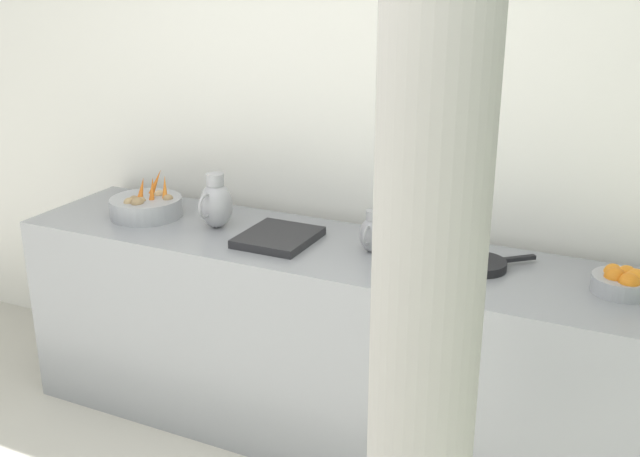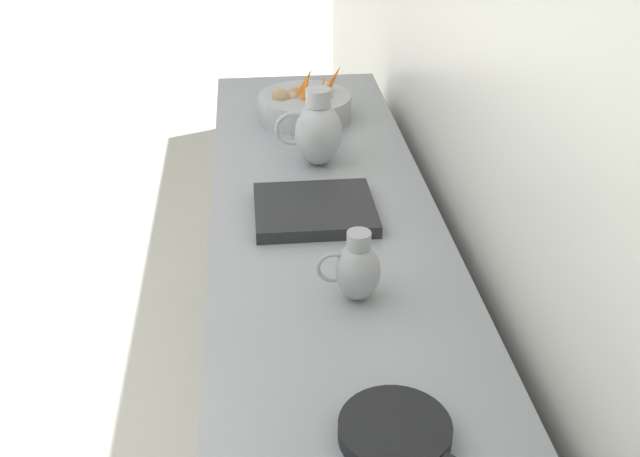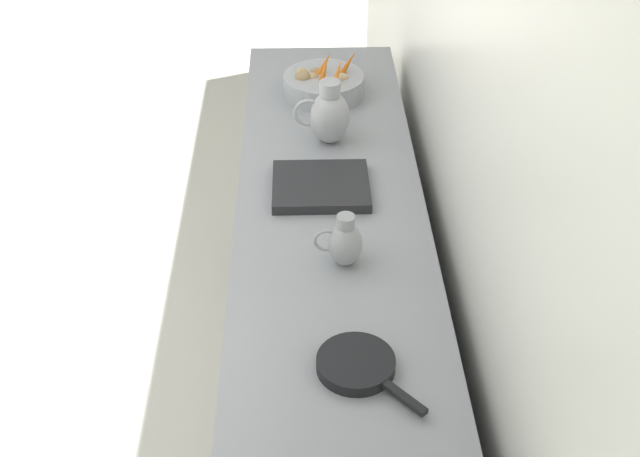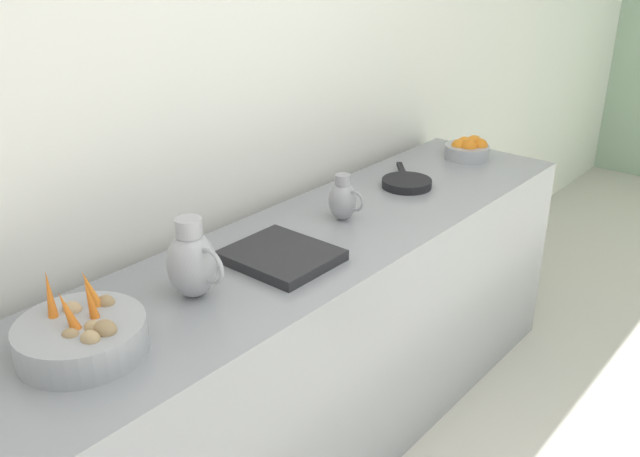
{
  "view_description": "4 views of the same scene",
  "coord_description": "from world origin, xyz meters",
  "px_view_note": "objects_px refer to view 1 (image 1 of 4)",
  "views": [
    {
      "loc": [
        1.25,
        1.37,
        2.08
      ],
      "look_at": [
        -1.34,
        0.13,
        1.07
      ],
      "focal_mm": 42.89,
      "sensor_mm": 36.0,
      "label": 1
    },
    {
      "loc": [
        -1.31,
        1.74,
        1.98
      ],
      "look_at": [
        -1.45,
        0.28,
        1.13
      ],
      "focal_mm": 42.43,
      "sensor_mm": 36.0,
      "label": 2
    },
    {
      "loc": [
        -1.41,
        2.31,
        2.56
      ],
      "look_at": [
        -1.47,
        0.27,
        1.05
      ],
      "focal_mm": 46.81,
      "sensor_mm": 36.0,
      "label": 3
    },
    {
      "loc": [
        -0.06,
        -1.64,
        1.95
      ],
      "look_at": [
        -1.37,
        -0.07,
        1.05
      ],
      "focal_mm": 38.5,
      "sensor_mm": 36.0,
      "label": 4
    }
  ],
  "objects_px": {
    "support_column": "(430,239)",
    "vegetable_colander": "(147,206)",
    "metal_pitcher_tall": "(216,204)",
    "metal_pitcher_short": "(372,233)",
    "orange_bowl": "(623,282)",
    "skillet_on_counter": "(481,264)"
  },
  "relations": [
    {
      "from": "orange_bowl",
      "to": "metal_pitcher_tall",
      "type": "xyz_separation_m",
      "value": [
        0.03,
        -1.74,
        0.07
      ]
    },
    {
      "from": "metal_pitcher_tall",
      "to": "skillet_on_counter",
      "type": "xyz_separation_m",
      "value": [
        -0.03,
        1.21,
        -0.1
      ]
    },
    {
      "from": "vegetable_colander",
      "to": "orange_bowl",
      "type": "relative_size",
      "value": 1.59
    },
    {
      "from": "orange_bowl",
      "to": "metal_pitcher_short",
      "type": "distance_m",
      "value": 0.99
    },
    {
      "from": "metal_pitcher_short",
      "to": "skillet_on_counter",
      "type": "xyz_separation_m",
      "value": [
        -0.01,
        0.46,
        -0.06
      ]
    },
    {
      "from": "metal_pitcher_tall",
      "to": "skillet_on_counter",
      "type": "height_order",
      "value": "metal_pitcher_tall"
    },
    {
      "from": "vegetable_colander",
      "to": "metal_pitcher_short",
      "type": "distance_m",
      "value": 1.14
    },
    {
      "from": "vegetable_colander",
      "to": "metal_pitcher_tall",
      "type": "bearing_deg",
      "value": 91.31
    },
    {
      "from": "vegetable_colander",
      "to": "metal_pitcher_tall",
      "type": "height_order",
      "value": "metal_pitcher_tall"
    },
    {
      "from": "metal_pitcher_tall",
      "to": "metal_pitcher_short",
      "type": "xyz_separation_m",
      "value": [
        -0.02,
        0.75,
        -0.03
      ]
    },
    {
      "from": "vegetable_colander",
      "to": "metal_pitcher_short",
      "type": "relative_size",
      "value": 1.88
    },
    {
      "from": "orange_bowl",
      "to": "metal_pitcher_tall",
      "type": "distance_m",
      "value": 1.74
    },
    {
      "from": "metal_pitcher_tall",
      "to": "metal_pitcher_short",
      "type": "distance_m",
      "value": 0.76
    },
    {
      "from": "vegetable_colander",
      "to": "support_column",
      "type": "bearing_deg",
      "value": 55.27
    },
    {
      "from": "metal_pitcher_short",
      "to": "vegetable_colander",
      "type": "bearing_deg",
      "value": -88.47
    },
    {
      "from": "support_column",
      "to": "vegetable_colander",
      "type": "bearing_deg",
      "value": -124.73
    },
    {
      "from": "skillet_on_counter",
      "to": "metal_pitcher_short",
      "type": "bearing_deg",
      "value": -88.53
    },
    {
      "from": "metal_pitcher_tall",
      "to": "skillet_on_counter",
      "type": "relative_size",
      "value": 0.85
    },
    {
      "from": "metal_pitcher_short",
      "to": "support_column",
      "type": "bearing_deg",
      "value": 26.67
    },
    {
      "from": "orange_bowl",
      "to": "vegetable_colander",
      "type": "bearing_deg",
      "value": -89.04
    },
    {
      "from": "metal_pitcher_short",
      "to": "support_column",
      "type": "relative_size",
      "value": 0.06
    },
    {
      "from": "vegetable_colander",
      "to": "metal_pitcher_short",
      "type": "bearing_deg",
      "value": 91.53
    }
  ]
}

